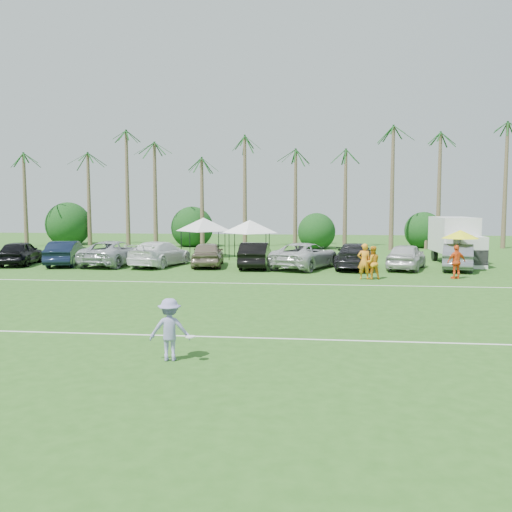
# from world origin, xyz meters

# --- Properties ---
(ground) EXTENTS (120.00, 120.00, 0.00)m
(ground) POSITION_xyz_m (0.00, 0.00, 0.00)
(ground) COLOR #2A5B1B
(ground) RESTS_ON ground
(field_lines) EXTENTS (80.00, 12.10, 0.01)m
(field_lines) POSITION_xyz_m (0.00, 8.00, 0.01)
(field_lines) COLOR white
(field_lines) RESTS_ON ground
(palm_tree_0) EXTENTS (2.40, 2.40, 8.90)m
(palm_tree_0) POSITION_xyz_m (-22.00, 38.00, 7.48)
(palm_tree_0) COLOR brown
(palm_tree_0) RESTS_ON ground
(palm_tree_1) EXTENTS (2.40, 2.40, 9.90)m
(palm_tree_1) POSITION_xyz_m (-17.00, 38.00, 8.35)
(palm_tree_1) COLOR brown
(palm_tree_1) RESTS_ON ground
(palm_tree_2) EXTENTS (2.40, 2.40, 10.90)m
(palm_tree_2) POSITION_xyz_m (-12.00, 38.00, 9.21)
(palm_tree_2) COLOR brown
(palm_tree_2) RESTS_ON ground
(palm_tree_3) EXTENTS (2.40, 2.40, 11.90)m
(palm_tree_3) POSITION_xyz_m (-8.00, 38.00, 10.06)
(palm_tree_3) COLOR brown
(palm_tree_3) RESTS_ON ground
(palm_tree_4) EXTENTS (2.40, 2.40, 8.90)m
(palm_tree_4) POSITION_xyz_m (-4.00, 38.00, 7.48)
(palm_tree_4) COLOR brown
(palm_tree_4) RESTS_ON ground
(palm_tree_5) EXTENTS (2.40, 2.40, 9.90)m
(palm_tree_5) POSITION_xyz_m (0.00, 38.00, 8.35)
(palm_tree_5) COLOR brown
(palm_tree_5) RESTS_ON ground
(palm_tree_6) EXTENTS (2.40, 2.40, 10.90)m
(palm_tree_6) POSITION_xyz_m (4.00, 38.00, 9.21)
(palm_tree_6) COLOR brown
(palm_tree_6) RESTS_ON ground
(palm_tree_7) EXTENTS (2.40, 2.40, 11.90)m
(palm_tree_7) POSITION_xyz_m (8.00, 38.00, 10.06)
(palm_tree_7) COLOR brown
(palm_tree_7) RESTS_ON ground
(palm_tree_8) EXTENTS (2.40, 2.40, 8.90)m
(palm_tree_8) POSITION_xyz_m (13.00, 38.00, 7.48)
(palm_tree_8) COLOR brown
(palm_tree_8) RESTS_ON ground
(palm_tree_9) EXTENTS (2.40, 2.40, 9.90)m
(palm_tree_9) POSITION_xyz_m (18.00, 38.00, 8.35)
(palm_tree_9) COLOR brown
(palm_tree_9) RESTS_ON ground
(palm_tree_10) EXTENTS (2.40, 2.40, 10.90)m
(palm_tree_10) POSITION_xyz_m (23.00, 38.00, 9.21)
(palm_tree_10) COLOR brown
(palm_tree_10) RESTS_ON ground
(bush_tree_0) EXTENTS (4.00, 4.00, 4.00)m
(bush_tree_0) POSITION_xyz_m (-19.00, 39.00, 1.80)
(bush_tree_0) COLOR brown
(bush_tree_0) RESTS_ON ground
(bush_tree_1) EXTENTS (4.00, 4.00, 4.00)m
(bush_tree_1) POSITION_xyz_m (-6.00, 39.00, 1.80)
(bush_tree_1) COLOR brown
(bush_tree_1) RESTS_ON ground
(bush_tree_2) EXTENTS (4.00, 4.00, 4.00)m
(bush_tree_2) POSITION_xyz_m (6.00, 39.00, 1.80)
(bush_tree_2) COLOR brown
(bush_tree_2) RESTS_ON ground
(bush_tree_3) EXTENTS (4.00, 4.00, 4.00)m
(bush_tree_3) POSITION_xyz_m (16.00, 39.00, 1.80)
(bush_tree_3) COLOR brown
(bush_tree_3) RESTS_ON ground
(sideline_player_a) EXTENTS (0.75, 0.51, 2.01)m
(sideline_player_a) POSITION_xyz_m (8.80, 16.38, 1.00)
(sideline_player_a) COLOR orange
(sideline_player_a) RESTS_ON ground
(sideline_player_b) EXTENTS (1.04, 0.90, 1.86)m
(sideline_player_b) POSITION_xyz_m (9.25, 16.48, 0.93)
(sideline_player_b) COLOR orange
(sideline_player_b) RESTS_ON ground
(sideline_player_c) EXTENTS (1.20, 0.81, 1.90)m
(sideline_player_c) POSITION_xyz_m (13.95, 17.17, 0.95)
(sideline_player_c) COLOR #F6571B
(sideline_player_c) RESTS_ON ground
(box_truck) EXTENTS (2.69, 6.37, 3.22)m
(box_truck) POSITION_xyz_m (15.77, 25.26, 1.72)
(box_truck) COLOR silver
(box_truck) RESTS_ON ground
(canopy_tent_left) EXTENTS (4.43, 4.43, 3.59)m
(canopy_tent_left) POSITION_xyz_m (-2.69, 27.99, 3.07)
(canopy_tent_left) COLOR black
(canopy_tent_left) RESTS_ON ground
(canopy_tent_right) EXTENTS (4.23, 4.23, 3.43)m
(canopy_tent_right) POSITION_xyz_m (1.02, 27.25, 2.94)
(canopy_tent_right) COLOR black
(canopy_tent_right) RESTS_ON ground
(market_umbrella) EXTENTS (2.30, 2.30, 2.56)m
(market_umbrella) POSITION_xyz_m (14.99, 20.93, 2.30)
(market_umbrella) COLOR black
(market_umbrella) RESTS_ON ground
(frisbee_player) EXTENTS (1.33, 0.80, 1.70)m
(frisbee_player) POSITION_xyz_m (2.33, -0.78, 0.85)
(frisbee_player) COLOR #8A87C0
(frisbee_player) RESTS_ON ground
(parked_car_0) EXTENTS (2.80, 5.18, 1.67)m
(parked_car_0) POSITION_xyz_m (-14.03, 21.11, 0.84)
(parked_car_0) COLOR black
(parked_car_0) RESTS_ON ground
(parked_car_1) EXTENTS (2.66, 5.32, 1.67)m
(parked_car_1) POSITION_xyz_m (-10.80, 21.24, 0.84)
(parked_car_1) COLOR black
(parked_car_1) RESTS_ON ground
(parked_car_2) EXTENTS (3.47, 6.31, 1.67)m
(parked_car_2) POSITION_xyz_m (-7.57, 21.63, 0.84)
(parked_car_2) COLOR #AEB2B8
(parked_car_2) RESTS_ON ground
(parked_car_3) EXTENTS (3.55, 6.14, 1.67)m
(parked_car_3) POSITION_xyz_m (-4.33, 21.53, 0.84)
(parked_car_3) COLOR white
(parked_car_3) RESTS_ON ground
(parked_car_4) EXTENTS (2.55, 5.12, 1.67)m
(parked_car_4) POSITION_xyz_m (-1.10, 21.64, 0.84)
(parked_car_4) COLOR #7A6A58
(parked_car_4) RESTS_ON ground
(parked_car_5) EXTENTS (1.87, 5.11, 1.67)m
(parked_car_5) POSITION_xyz_m (2.13, 21.25, 0.84)
(parked_car_5) COLOR black
(parked_car_5) RESTS_ON ground
(parked_car_6) EXTENTS (4.85, 6.63, 1.67)m
(parked_car_6) POSITION_xyz_m (5.36, 21.28, 0.84)
(parked_car_6) COLOR silver
(parked_car_6) RESTS_ON ground
(parked_car_7) EXTENTS (3.00, 6.00, 1.67)m
(parked_car_7) POSITION_xyz_m (8.60, 21.48, 0.84)
(parked_car_7) COLOR black
(parked_car_7) RESTS_ON ground
(parked_car_8) EXTENTS (3.37, 5.28, 1.67)m
(parked_car_8) POSITION_xyz_m (11.83, 21.46, 0.84)
(parked_car_8) COLOR silver
(parked_car_8) RESTS_ON ground
(parked_car_9) EXTENTS (2.90, 5.35, 1.67)m
(parked_car_9) POSITION_xyz_m (15.06, 21.57, 0.84)
(parked_car_9) COLOR slate
(parked_car_9) RESTS_ON ground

